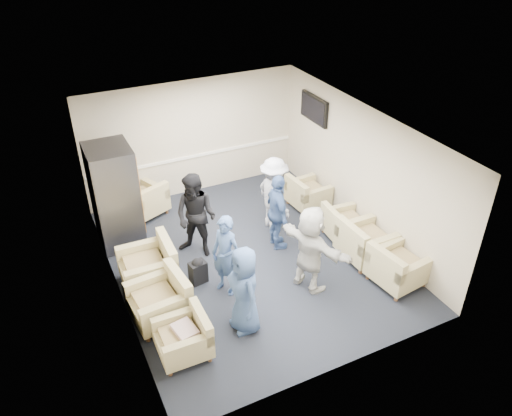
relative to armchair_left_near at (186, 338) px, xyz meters
name	(u,v)px	position (x,y,z in m)	size (l,w,h in m)	color
floor	(250,258)	(1.89, 1.73, -0.31)	(6.00, 6.00, 0.00)	black
ceiling	(248,130)	(1.89, 1.73, 2.39)	(6.00, 6.00, 0.00)	silver
back_wall	(193,138)	(1.89, 4.73, 1.04)	(5.00, 0.02, 2.70)	beige
front_wall	(343,301)	(1.89, -1.27, 1.04)	(5.00, 0.02, 2.70)	beige
left_wall	(110,233)	(-0.61, 1.73, 1.04)	(0.02, 6.00, 2.70)	beige
right_wall	(362,171)	(4.39, 1.73, 1.04)	(0.02, 6.00, 2.70)	beige
chair_rail	(194,156)	(1.89, 4.71, 0.59)	(4.98, 0.04, 0.06)	white
tv	(314,109)	(4.32, 3.53, 1.74)	(0.10, 1.00, 0.58)	black
armchair_left_near	(186,338)	(0.00, 0.00, 0.00)	(0.77, 0.77, 0.61)	tan
armchair_left_mid	(162,301)	(-0.09, 0.89, 0.05)	(0.97, 0.97, 0.71)	tan
armchair_left_far	(151,267)	(-0.02, 1.82, 0.06)	(0.95, 0.95, 0.74)	tan
armchair_right_near	(395,268)	(3.92, -0.10, 0.04)	(0.97, 0.97, 0.69)	tan
armchair_right_midnear	(363,243)	(3.86, 0.77, 0.05)	(0.91, 0.91, 0.71)	tan
armchair_right_midfar	(343,225)	(3.90, 1.52, 0.00)	(0.83, 0.83, 0.62)	tan
armchair_right_far	(306,195)	(3.85, 2.90, 0.01)	(0.85, 0.85, 0.63)	tan
armchair_corner	(145,202)	(0.51, 4.15, 0.03)	(1.09, 1.09, 0.67)	tan
vending_machine	(115,196)	(-0.21, 3.43, 0.74)	(0.84, 0.99, 2.09)	#53535B
backpack	(198,270)	(0.75, 1.50, -0.04)	(0.33, 0.26, 0.52)	black
pillow	(185,331)	(0.00, 0.00, 0.16)	(0.40, 0.30, 0.11)	beige
person_front_left	(244,290)	(1.04, 0.11, 0.47)	(0.76, 0.49, 1.55)	#3B578F
person_mid_left	(226,256)	(1.13, 1.07, 0.46)	(0.56, 0.37, 1.53)	#3B578F
person_back_left	(196,216)	(1.05, 2.33, 0.56)	(0.84, 0.65, 1.73)	black
person_back_right	(274,194)	(2.81, 2.50, 0.50)	(1.04, 0.60, 1.61)	white
person_mid_right	(277,213)	(2.55, 1.85, 0.49)	(0.93, 0.39, 1.60)	#3B578F
person_front_right	(310,249)	(2.49, 0.53, 0.52)	(1.53, 0.49, 1.65)	silver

